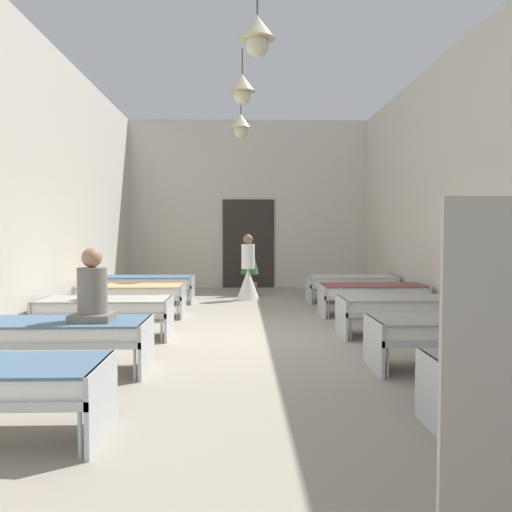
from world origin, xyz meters
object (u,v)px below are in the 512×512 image
at_px(bed_left_row_2, 105,308).
at_px(potted_plant, 249,262).
at_px(bed_right_row_2, 404,306).
at_px(bed_right_row_4, 351,282).
at_px(bed_left_row_3, 131,293).
at_px(bed_right_row_1, 456,330).
at_px(bed_right_row_3, 372,292).
at_px(patient_seated_secondary, 92,294).
at_px(bed_left_row_1, 61,333).
at_px(bed_left_row_4, 149,282).
at_px(nurse_near_aisle, 248,276).

height_order(bed_left_row_2, potted_plant, potted_plant).
bearing_deg(bed_left_row_2, bed_right_row_2, 0.00).
height_order(bed_right_row_2, bed_right_row_4, same).
distance_m(bed_left_row_3, bed_right_row_4, 4.78).
height_order(bed_left_row_3, bed_right_row_4, same).
height_order(bed_right_row_1, bed_right_row_3, same).
bearing_deg(bed_left_row_2, patient_seated_secondary, -79.66).
xyz_separation_m(bed_left_row_1, bed_right_row_4, (4.38, 5.70, 0.00)).
xyz_separation_m(bed_right_row_2, potted_plant, (-2.19, 5.09, 0.35)).
distance_m(bed_left_row_3, bed_right_row_3, 4.38).
distance_m(bed_left_row_2, bed_left_row_3, 1.90).
bearing_deg(bed_right_row_4, bed_left_row_2, -139.07).
height_order(bed_right_row_1, bed_right_row_2, same).
distance_m(bed_left_row_1, bed_right_row_4, 7.19).
bearing_deg(bed_left_row_3, bed_right_row_1, -40.93).
bearing_deg(potted_plant, bed_left_row_2, -113.26).
relative_size(bed_left_row_3, patient_seated_secondary, 2.38).
distance_m(bed_right_row_3, bed_right_row_4, 1.90).
relative_size(bed_left_row_2, bed_left_row_3, 1.00).
distance_m(bed_right_row_2, bed_left_row_4, 5.80).
bearing_deg(bed_right_row_2, patient_seated_secondary, -154.56).
height_order(bed_left_row_1, bed_right_row_3, same).
distance_m(bed_left_row_1, bed_left_row_3, 3.80).
height_order(bed_left_row_2, bed_left_row_3, same).
xyz_separation_m(bed_left_row_2, bed_right_row_2, (4.38, 0.00, 0.00)).
bearing_deg(bed_left_row_2, bed_right_row_4, 40.93).
relative_size(patient_seated_secondary, potted_plant, 0.58).
distance_m(patient_seated_secondary, potted_plant, 7.25).
relative_size(bed_left_row_1, bed_right_row_1, 1.00).
relative_size(bed_left_row_1, patient_seated_secondary, 2.38).
height_order(nurse_near_aisle, patient_seated_secondary, nurse_near_aisle).
bearing_deg(bed_right_row_4, nurse_near_aisle, 168.73).
relative_size(bed_left_row_1, potted_plant, 1.38).
bearing_deg(bed_right_row_3, bed_left_row_3, 180.00).
xyz_separation_m(bed_right_row_3, patient_seated_secondary, (-4.03, -3.82, 0.43)).
relative_size(bed_right_row_2, bed_left_row_3, 1.00).
xyz_separation_m(bed_right_row_1, bed_left_row_3, (-4.38, 3.80, 0.00)).
relative_size(bed_right_row_1, patient_seated_secondary, 2.38).
xyz_separation_m(bed_right_row_3, bed_left_row_4, (-4.38, 1.90, 0.00)).
height_order(bed_left_row_1, patient_seated_secondary, patient_seated_secondary).
height_order(bed_left_row_3, nurse_near_aisle, nurse_near_aisle).
bearing_deg(bed_left_row_1, bed_left_row_3, 90.00).
xyz_separation_m(bed_left_row_2, bed_right_row_4, (4.38, 3.80, 0.00)).
xyz_separation_m(bed_left_row_2, bed_left_row_4, (0.00, 3.80, 0.00)).
height_order(bed_right_row_4, patient_seated_secondary, patient_seated_secondary).
bearing_deg(bed_left_row_1, bed_right_row_4, 52.45).
bearing_deg(bed_left_row_4, bed_left_row_2, -90.00).
bearing_deg(potted_plant, bed_right_row_3, -55.49).
bearing_deg(bed_right_row_1, bed_left_row_3, 139.07).
bearing_deg(patient_seated_secondary, bed_right_row_4, 54.81).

